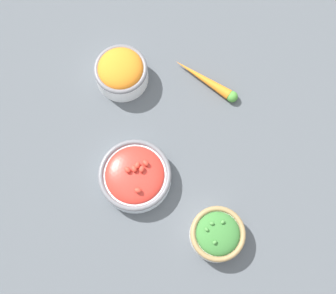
% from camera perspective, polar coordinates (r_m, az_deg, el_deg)
% --- Properties ---
extents(ground_plane, '(3.00, 3.00, 0.00)m').
position_cam_1_polar(ground_plane, '(1.12, 0.00, -0.41)').
color(ground_plane, '#4C5156').
extents(bowl_broccoli, '(0.12, 0.12, 0.07)m').
position_cam_1_polar(bowl_broccoli, '(1.06, 6.04, -10.52)').
color(bowl_broccoli, silver).
rests_on(bowl_broccoli, ground_plane).
extents(bowl_carrots, '(0.13, 0.13, 0.08)m').
position_cam_1_polar(bowl_carrots, '(1.15, -5.73, 9.15)').
color(bowl_carrots, white).
rests_on(bowl_carrots, ground_plane).
extents(bowl_cherry_tomatoes, '(0.17, 0.17, 0.07)m').
position_cam_1_polar(bowl_cherry_tomatoes, '(1.08, -4.04, -3.51)').
color(bowl_cherry_tomatoes, silver).
rests_on(bowl_cherry_tomatoes, ground_plane).
extents(loose_carrot, '(0.15, 0.14, 0.03)m').
position_cam_1_polar(loose_carrot, '(1.17, 4.81, 8.02)').
color(loose_carrot, orange).
rests_on(loose_carrot, ground_plane).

